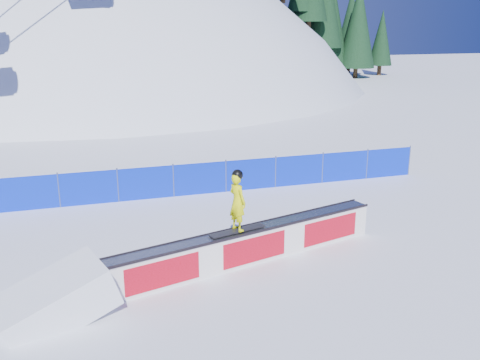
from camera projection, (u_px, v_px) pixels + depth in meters
name	position (u px, v px, depth m)	size (l,w,h in m)	color
ground	(168.00, 247.00, 15.35)	(160.00, 160.00, 0.00)	white
snow_hill	(109.00, 251.00, 58.92)	(64.00, 64.00, 64.00)	silver
safety_fence	(146.00, 183.00, 19.30)	(22.05, 0.05, 1.30)	#0625C9
rail_box	(249.00, 245.00, 14.24)	(7.97, 2.68, 0.97)	white
snow_ramp	(58.00, 315.00, 11.76)	(2.37, 1.58, 0.89)	white
snowboarder	(237.00, 201.00, 13.67)	(1.61, 0.69, 1.66)	black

